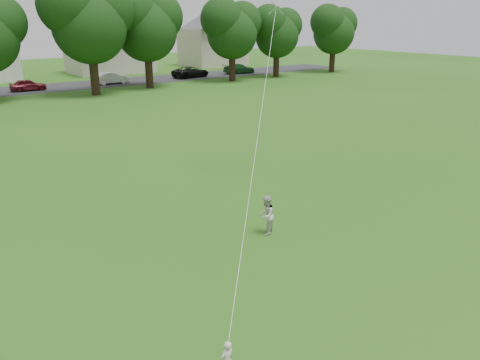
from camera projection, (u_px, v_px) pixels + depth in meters
ground at (274, 282)px, 12.69m from camera, size 160.00×160.00×0.00m
older_boy at (266, 215)px, 15.30m from camera, size 0.82×0.79×1.33m
kite at (260, 117)px, 14.13m from camera, size 5.04×5.24×14.68m
tree_row at (24, 24)px, 39.38m from camera, size 81.50×9.52×10.74m
parked_cars at (17, 85)px, 44.98m from camera, size 61.71×2.75×1.29m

